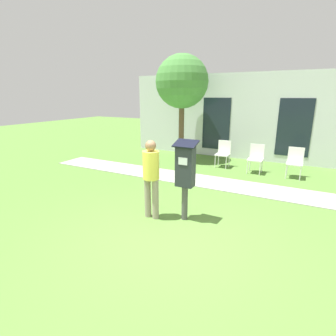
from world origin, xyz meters
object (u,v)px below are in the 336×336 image
(outdoor_chair_middle, at_px, (256,156))
(outdoor_chair_right, at_px, (295,160))
(outdoor_chair_left, at_px, (223,152))
(person_standing, at_px, (151,173))
(parking_meter, at_px, (185,170))

(outdoor_chair_middle, relative_size, outdoor_chair_right, 1.00)
(outdoor_chair_right, bearing_deg, outdoor_chair_left, 164.32)
(outdoor_chair_left, bearing_deg, outdoor_chair_middle, -11.96)
(person_standing, distance_m, outdoor_chair_left, 4.54)
(outdoor_chair_left, height_order, outdoor_chair_middle, same)
(parking_meter, xyz_separation_m, outdoor_chair_middle, (0.63, 4.07, -0.49))
(person_standing, height_order, outdoor_chair_middle, person_standing)
(outdoor_chair_middle, bearing_deg, person_standing, -119.79)
(person_standing, bearing_deg, outdoor_chair_middle, 80.90)
(outdoor_chair_middle, distance_m, outdoor_chair_right, 1.12)
(outdoor_chair_right, bearing_deg, person_standing, -129.42)
(outdoor_chair_left, relative_size, outdoor_chair_right, 1.00)
(parking_meter, height_order, person_standing, parking_meter)
(parking_meter, xyz_separation_m, outdoor_chair_left, (-0.49, 4.29, -0.49))
(outdoor_chair_left, bearing_deg, person_standing, -92.63)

